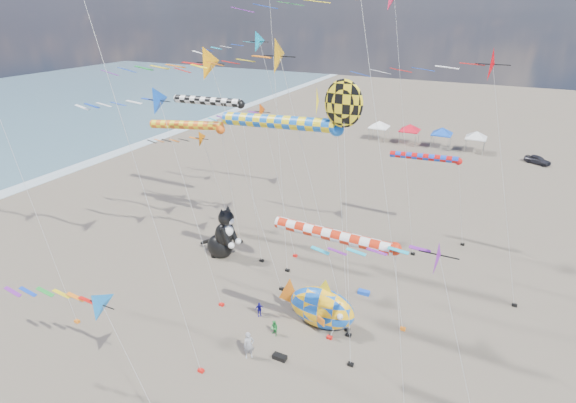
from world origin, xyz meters
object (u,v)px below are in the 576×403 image
at_px(cat_inflatable, 222,231).
at_px(parked_car, 538,160).
at_px(child_blue, 259,309).
at_px(person_adult, 249,345).
at_px(child_green, 274,328).
at_px(fish_inflatable, 321,308).

distance_m(cat_inflatable, parked_car, 48.64).
relative_size(child_blue, parked_car, 0.32).
bearing_deg(parked_car, person_adult, -169.09).
bearing_deg(child_green, parked_car, 94.99).
bearing_deg(parked_car, fish_inflatable, -167.65).
xyz_separation_m(cat_inflatable, fish_inflatable, (11.51, -5.09, -0.96)).
height_order(cat_inflatable, child_green, cat_inflatable).
xyz_separation_m(person_adult, child_blue, (-1.46, 3.93, -0.37)).
height_order(child_blue, parked_car, parked_car).
distance_m(child_blue, parked_car, 50.74).
xyz_separation_m(cat_inflatable, child_blue, (7.11, -6.02, -1.92)).
relative_size(cat_inflatable, child_green, 4.26).
xyz_separation_m(person_adult, parked_car, (17.39, 51.04, -0.34)).
xyz_separation_m(fish_inflatable, child_blue, (-4.40, -0.93, -0.96)).
bearing_deg(child_blue, cat_inflatable, 96.02).
bearing_deg(cat_inflatable, parked_car, 65.18).
distance_m(fish_inflatable, parked_car, 48.39).
xyz_separation_m(fish_inflatable, person_adult, (-2.94, -4.87, -0.59)).
distance_m(person_adult, child_green, 2.62).
xyz_separation_m(fish_inflatable, child_green, (-2.45, -2.32, -0.95)).
relative_size(cat_inflatable, person_adult, 2.63).
height_order(fish_inflatable, parked_car, fish_inflatable).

